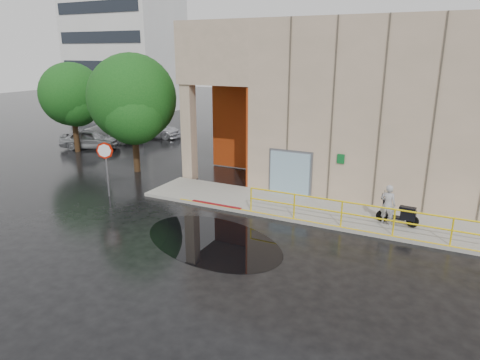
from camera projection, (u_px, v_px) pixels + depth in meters
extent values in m
plane|color=black|center=(226.00, 245.00, 15.15)|extent=(120.00, 120.00, 0.00)
cube|color=gray|center=(366.00, 219.00, 17.29)|extent=(20.00, 3.00, 0.15)
cube|color=tan|center=(440.00, 106.00, 20.89)|extent=(16.00, 10.00, 8.00)
cube|color=tan|center=(254.00, 53.00, 24.41)|extent=(4.00, 10.00, 3.00)
cube|color=tan|center=(189.00, 133.00, 22.29)|extent=(0.60, 0.60, 5.00)
cube|color=#A73F0F|center=(242.00, 126.00, 24.27)|extent=(3.80, 0.15, 4.90)
cube|color=#A73F0F|center=(262.00, 134.00, 21.95)|extent=(0.10, 3.50, 4.90)
cube|color=#98BBD0|center=(290.00, 174.00, 19.78)|extent=(1.90, 0.10, 2.00)
cube|color=slate|center=(290.00, 173.00, 19.85)|extent=(2.10, 0.06, 2.20)
cube|color=#0C5722|center=(341.00, 159.00, 18.58)|extent=(0.32, 0.04, 0.42)
cylinder|color=yellow|center=(368.00, 205.00, 15.72)|extent=(9.50, 0.06, 0.06)
cylinder|color=yellow|center=(367.00, 217.00, 15.85)|extent=(9.50, 0.06, 0.06)
cube|color=silver|center=(125.00, 43.00, 48.88)|extent=(12.00, 8.00, 15.00)
imported|color=#A3A2A7|center=(388.00, 205.00, 16.40)|extent=(0.61, 0.42, 1.59)
cylinder|color=black|center=(382.00, 216.00, 16.81)|extent=(0.46, 0.13, 0.46)
cylinder|color=black|center=(413.00, 222.00, 16.25)|extent=(0.46, 0.13, 0.46)
cylinder|color=slate|center=(107.00, 173.00, 19.95)|extent=(0.07, 0.07, 2.27)
cylinder|color=#AC1100|center=(105.00, 151.00, 19.61)|extent=(0.72, 0.39, 0.78)
cylinder|color=white|center=(104.00, 151.00, 19.59)|extent=(0.55, 0.29, 0.62)
cube|color=maroon|center=(216.00, 206.00, 18.69)|extent=(2.40, 0.18, 0.18)
cube|color=black|center=(212.00, 241.00, 15.49)|extent=(6.76, 5.32, 0.01)
imported|color=#989B9E|center=(90.00, 139.00, 29.98)|extent=(4.33, 3.16, 1.37)
imported|color=silver|center=(114.00, 133.00, 32.08)|extent=(4.33, 1.92, 1.38)
imported|color=silver|center=(152.00, 129.00, 33.85)|extent=(4.98, 3.00, 1.35)
cylinder|color=black|center=(136.00, 148.00, 24.06)|extent=(0.36, 0.36, 2.71)
sphere|color=#225116|center=(132.00, 98.00, 23.25)|extent=(4.80, 4.80, 4.80)
sphere|color=#225116|center=(134.00, 113.00, 22.68)|extent=(3.36, 3.36, 3.36)
cylinder|color=black|center=(76.00, 133.00, 28.88)|extent=(0.36, 0.36, 2.63)
sphere|color=#224C17|center=(71.00, 94.00, 28.14)|extent=(4.13, 4.13, 4.13)
sphere|color=#224C17|center=(77.00, 104.00, 27.96)|extent=(2.89, 2.89, 2.89)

